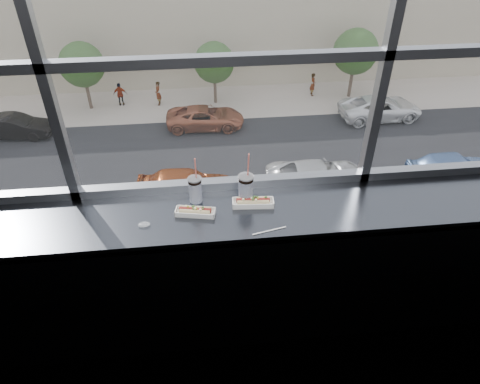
{
  "coord_description": "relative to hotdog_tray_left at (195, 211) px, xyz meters",
  "views": [
    {
      "loc": [
        -0.16,
        -0.93,
        2.84
      ],
      "look_at": [
        0.08,
        1.23,
        1.25
      ],
      "focal_mm": 32.0,
      "sensor_mm": 36.0,
      "label": 1
    }
  ],
  "objects": [
    {
      "name": "tree_left",
      "position": [
        -7.74,
        28.28,
        -8.79
      ],
      "size": [
        3.14,
        3.14,
        4.91
      ],
      "color": "#47382B",
      "rests_on": "far_sidewalk"
    },
    {
      "name": "car_far_a",
      "position": [
        -11.75,
        24.28,
        -11.07
      ],
      "size": [
        2.99,
        6.16,
        1.99
      ],
      "primitive_type": "imported",
      "rotation": [
        0.0,
        0.0,
        1.48
      ],
      "color": "black",
      "rests_on": "street_asphalt"
    },
    {
      "name": "plaza_ground",
      "position": [
        0.21,
        43.78,
        -12.13
      ],
      "size": [
        120.0,
        120.0,
        0.0
      ],
      "primitive_type": "plane",
      "color": "#B2A395",
      "rests_on": "ground"
    },
    {
      "name": "counter_fascia",
      "position": [
        0.21,
        -0.25,
        -0.58
      ],
      "size": [
        6.0,
        0.04,
        1.04
      ],
      "primitive_type": "cube",
      "color": "#464950",
      "rests_on": "ground"
    },
    {
      "name": "hotdog_tray_left",
      "position": [
        0.0,
        0.0,
        0.0
      ],
      "size": [
        0.27,
        0.13,
        0.06
      ],
      "rotation": [
        0.0,
        0.0,
        -0.2
      ],
      "color": "white",
      "rests_on": "counter"
    },
    {
      "name": "car_near_e",
      "position": [
        13.94,
        16.28,
        -10.91
      ],
      "size": [
        3.04,
        6.98,
        2.3
      ],
      "primitive_type": "imported",
      "rotation": [
        0.0,
        0.0,
        1.59
      ],
      "color": "#5275AC",
      "rests_on": "street_asphalt"
    },
    {
      "name": "car_far_b",
      "position": [
        0.61,
        24.28,
        -11.1
      ],
      "size": [
        2.7,
        5.91,
        1.93
      ],
      "primitive_type": "imported",
      "rotation": [
        0.0,
        0.0,
        1.52
      ],
      "color": "#A95535",
      "rests_on": "street_asphalt"
    },
    {
      "name": "car_near_c",
      "position": [
        -0.8,
        16.28,
        -10.92
      ],
      "size": [
        3.16,
        6.97,
        2.28
      ],
      "primitive_type": "imported",
      "rotation": [
        0.0,
        0.0,
        1.53
      ],
      "color": "#993B11",
      "rests_on": "street_asphalt"
    },
    {
      "name": "tree_right",
      "position": [
        12.01,
        28.28,
        -8.59
      ],
      "size": [
        3.34,
        3.34,
        5.22
      ],
      "color": "#47382B",
      "rests_on": "far_sidewalk"
    },
    {
      "name": "wall_back_lower",
      "position": [
        0.21,
        0.28,
        -0.58
      ],
      "size": [
        6.0,
        0.0,
        6.0
      ],
      "primitive_type": "plane",
      "rotation": [
        1.57,
        0.0,
        0.0
      ],
      "color": "black",
      "rests_on": "ground"
    },
    {
      "name": "soda_cup_right",
      "position": [
        0.34,
        0.1,
        0.09
      ],
      "size": [
        0.1,
        0.1,
        0.38
      ],
      "color": "white",
      "rests_on": "counter"
    },
    {
      "name": "pedestrian_b",
      "position": [
        -2.73,
        28.37,
        -11.01
      ],
      "size": [
        0.72,
        0.95,
        2.15
      ],
      "primitive_type": "imported",
      "rotation": [
        0.0,
        0.0,
        4.71
      ],
      "color": "#66605B",
      "rests_on": "far_sidewalk"
    },
    {
      "name": "window_mullions",
      "position": [
        0.21,
        0.28,
        1.17
      ],
      "size": [
        6.0,
        0.08,
        2.4
      ],
      "primitive_type": null,
      "color": "gray",
      "rests_on": "ground"
    },
    {
      "name": "pedestrian_d",
      "position": [
        9.18,
        28.81,
        -11.02
      ],
      "size": [
        0.71,
        0.94,
        2.12
      ],
      "primitive_type": "imported",
      "rotation": [
        0.0,
        0.0,
        1.57
      ],
      "color": "#66605B",
      "rests_on": "far_sidewalk"
    },
    {
      "name": "window_glass",
      "position": [
        0.21,
        0.3,
        1.17
      ],
      "size": [
        6.0,
        0.0,
        6.0
      ],
      "primitive_type": "plane",
      "rotation": [
        1.57,
        0.0,
        0.0
      ],
      "color": "silver",
      "rests_on": "ground"
    },
    {
      "name": "street_asphalt",
      "position": [
        0.21,
        20.28,
        -12.1
      ],
      "size": [
        80.0,
        10.0,
        0.06
      ],
      "primitive_type": "cube",
      "color": "black",
      "rests_on": "plaza_ground"
    },
    {
      "name": "far_sidewalk",
      "position": [
        0.21,
        28.28,
        -12.11
      ],
      "size": [
        80.0,
        6.0,
        0.04
      ],
      "primitive_type": "cube",
      "color": "#B2A395",
      "rests_on": "plaza_ground"
    },
    {
      "name": "counter",
      "position": [
        0.21,
        0.01,
        -0.06
      ],
      "size": [
        6.0,
        0.55,
        0.06
      ],
      "primitive_type": "cube",
      "color": "#464950",
      "rests_on": "ground"
    },
    {
      "name": "wrapper",
      "position": [
        -0.32,
        -0.08,
        -0.01
      ],
      "size": [
        0.09,
        0.06,
        0.02
      ],
      "primitive_type": "ellipsoid",
      "color": "silver",
      "rests_on": "counter"
    },
    {
      "name": "tree_center",
      "position": [
        1.54,
        28.28,
        -9.0
      ],
      "size": [
        2.95,
        2.95,
        4.61
      ],
      "color": "#47382B",
      "rests_on": "far_sidewalk"
    },
    {
      "name": "soda_cup_left",
      "position": [
        0.01,
        0.15,
        0.08
      ],
      "size": [
        0.09,
        0.09,
        0.35
      ],
      "color": "white",
      "rests_on": "counter"
    },
    {
      "name": "car_far_c",
      "position": [
        12.9,
        24.28,
        -11.0
      ],
      "size": [
        3.0,
        6.53,
        2.13
      ],
      "primitive_type": "imported",
      "rotation": [
        0.0,
        0.0,
        1.62
      ],
      "color": "white",
      "rests_on": "street_asphalt"
    },
    {
      "name": "hotdog_tray_right",
      "position": [
        0.38,
        0.05,
        0.0
      ],
      "size": [
        0.28,
        0.11,
        0.07
      ],
      "rotation": [
        0.0,
        0.0,
        -0.08
      ],
      "color": "white",
      "rests_on": "counter"
    },
    {
      "name": "far_building",
      "position": [
        0.21,
        38.28,
        -8.13
      ],
      "size": [
        50.0,
        14.0,
        8.0
      ],
      "primitive_type": "cube",
      "color": "#B0A48A",
      "rests_on": "plaza_ground"
    },
    {
      "name": "plaza_near",
      "position": [
        0.21,
        7.28,
        -12.11
      ],
      "size": [
        50.0,
        14.0,
        0.04
      ],
      "primitive_type": "cube",
      "color": "#B2A395",
      "rests_on": "plaza_ground"
    },
    {
      "name": "car_near_d",
      "position": [
        6.4,
        16.28,
        -11.0
      ],
      "size": [
        2.92,
        6.5,
        2.13
      ],
      "primitive_type": "imported",
      "rotation": [
        0.0,
        0.0,
        1.53
      ],
      "color": "silver",
      "rests_on": "street_asphalt"
    },
    {
      "name": "pedestrian_a",
      "position": [
        -5.51,
        28.56,
        -11.05
      ],
      "size": [
        0.92,
        0.69,
        2.08
      ],
      "primitive_type": "imported",
      "rotation": [
        0.0,
        0.0,
        3.14
      ],
      "color": "#66605B",
      "rests_on": "far_sidewalk"
    },
    {
      "name": "loose_straw",
      "position": [
        0.45,
        -0.21,
        -0.02
      ],
      "size": [
        0.22,
        0.06,
        0.01
      ],
      "primitive_type": "cylinder",
      "rotation": [
        0.0,
        1.57,
        0.23
      ],
      "color": "white",
      "rests_on": "counter"
    }
  ]
}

